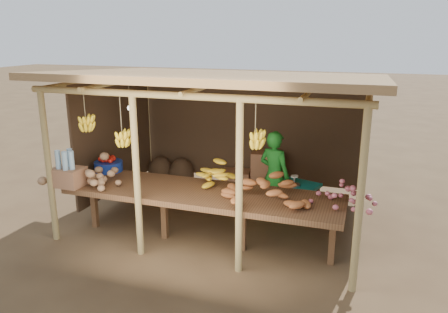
% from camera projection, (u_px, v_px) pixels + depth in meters
% --- Properties ---
extents(ground, '(60.00, 60.00, 0.00)m').
position_uv_depth(ground, '(224.00, 218.00, 7.16)').
color(ground, brown).
rests_on(ground, ground).
extents(stall_structure, '(4.70, 3.50, 2.43)m').
position_uv_depth(stall_structure, '(221.00, 102.00, 6.62)').
color(stall_structure, tan).
rests_on(stall_structure, ground).
extents(counter, '(3.90, 1.05, 0.80)m').
position_uv_depth(counter, '(202.00, 195.00, 6.09)').
color(counter, brown).
rests_on(counter, ground).
extents(potato_heap, '(1.19, 0.77, 0.37)m').
position_uv_depth(potato_heap, '(87.00, 171.00, 6.36)').
color(potato_heap, '#9A724F').
rests_on(potato_heap, counter).
extents(sweet_potato_heap, '(1.09, 0.66, 0.36)m').
position_uv_depth(sweet_potato_heap, '(265.00, 188.00, 5.67)').
color(sweet_potato_heap, '#B0602D').
rests_on(sweet_potato_heap, counter).
extents(onion_heap, '(0.83, 0.52, 0.36)m').
position_uv_depth(onion_heap, '(344.00, 193.00, 5.50)').
color(onion_heap, '#C96170').
rests_on(onion_heap, counter).
extents(banana_pile, '(0.70, 0.44, 0.35)m').
position_uv_depth(banana_pile, '(216.00, 173.00, 6.29)').
color(banana_pile, yellow).
rests_on(banana_pile, counter).
extents(tomato_basin, '(0.45, 0.45, 0.23)m').
position_uv_depth(tomato_basin, '(109.00, 165.00, 6.96)').
color(tomato_basin, navy).
rests_on(tomato_basin, counter).
extents(bottle_box, '(0.43, 0.34, 0.53)m').
position_uv_depth(bottle_box, '(68.00, 172.00, 6.24)').
color(bottle_box, '#966343').
rests_on(bottle_box, counter).
extents(vendor, '(0.62, 0.51, 1.46)m').
position_uv_depth(vendor, '(274.00, 176.00, 6.97)').
color(vendor, '#1A7621').
rests_on(vendor, ground).
extents(tarp_crate, '(0.76, 0.71, 0.75)m').
position_uv_depth(tarp_crate, '(297.00, 200.00, 7.10)').
color(tarp_crate, brown).
rests_on(tarp_crate, ground).
extents(carton_stack, '(1.15, 0.49, 0.83)m').
position_uv_depth(carton_stack, '(256.00, 176.00, 8.08)').
color(carton_stack, '#966343').
rests_on(carton_stack, ground).
extents(burlap_sacks, '(0.96, 0.50, 0.68)m').
position_uv_depth(burlap_sacks, '(171.00, 171.00, 8.64)').
color(burlap_sacks, '#483321').
rests_on(burlap_sacks, ground).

